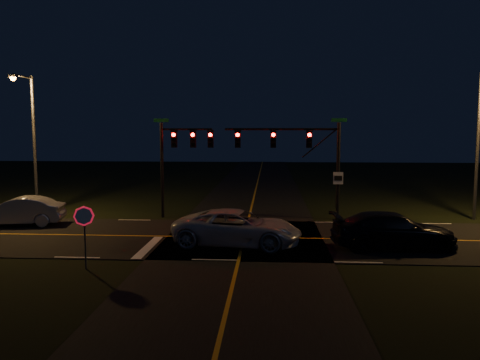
# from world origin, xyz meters

# --- Properties ---
(ground) EXTENTS (120.00, 120.00, 0.00)m
(ground) POSITION_xyz_m (0.00, 0.00, 0.00)
(ground) COLOR black
(ground) RESTS_ON ground
(road_ew) EXTENTS (120.00, 9.00, 0.04)m
(road_ew) POSITION_xyz_m (0.00, 0.00, 0.02)
(road_ew) COLOR black
(road_ew) RESTS_ON ground
(road_ns) EXTENTS (8.00, 120.00, 0.04)m
(road_ns) POSITION_xyz_m (0.00, 0.00, 0.02)
(road_ns) COLOR black
(road_ns) RESTS_ON ground
(lane_markings) EXTENTS (120.00, 120.00, 0.01)m
(lane_markings) POSITION_xyz_m (0.24, -0.10, 0.04)
(lane_markings) COLOR orange
(lane_markings) RESTS_ON ground
(streetlight_nw) EXTENTS (0.50, 2.46, 9.00)m
(streetlight_nw) POSITION_xyz_m (-14.00, 5.64, 5.34)
(streetlight_nw) COLOR #47494E
(streetlight_nw) RESTS_ON ground
(signal_mast_ne) EXTENTS (7.47, 0.41, 6.26)m
(signal_mast_ne) POSITION_xyz_m (3.14, 5.49, 4.35)
(signal_mast_ne) COLOR black
(signal_mast_ne) RESTS_ON ground
(signal_mast_nw) EXTENTS (3.77, 0.41, 6.26)m
(signal_mast_nw) POSITION_xyz_m (-4.39, 5.49, 4.26)
(signal_mast_nw) COLOR black
(signal_mast_nw) RESTS_ON ground
(stop_sign) EXTENTS (0.75, 0.33, 2.55)m
(stop_sign) POSITION_xyz_m (-6.00, -5.83, 1.84)
(stop_sign) COLOR #47494E
(stop_sign) RESTS_ON ground
(pickup_white) EXTENTS (4.34, 6.79, 1.69)m
(pickup_white) POSITION_xyz_m (-0.23, -1.63, 0.84)
(pickup_white) COLOR #B9BABE
(pickup_white) RESTS_ON ground
(suv_dark) EXTENTS (2.99, 5.99, 1.66)m
(suv_dark) POSITION_xyz_m (7.06, -1.72, 0.83)
(suv_dark) COLOR black
(suv_dark) RESTS_ON ground
(sedan_silver) EXTENTS (3.49, 5.58, 1.63)m
(sedan_silver) POSITION_xyz_m (-13.21, 2.31, 0.82)
(sedan_silver) COLOR #9FA4A8
(sedan_silver) RESTS_ON ground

